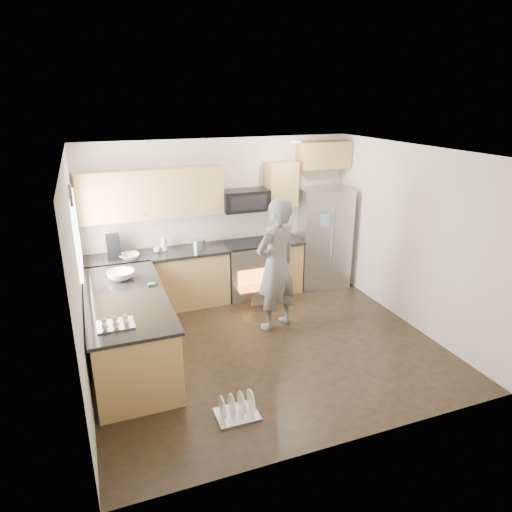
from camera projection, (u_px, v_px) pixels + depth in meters
name	position (u px, v px, depth m)	size (l,w,h in m)	color
ground	(265.00, 345.00, 6.23)	(4.50, 4.50, 0.00)	black
room_shell	(263.00, 227.00, 5.68)	(4.54, 4.04, 2.62)	beige
back_cabinet_run	(191.00, 246.00, 7.26)	(4.45, 0.64, 2.50)	#AB8044
peninsula	(129.00, 329.00, 5.72)	(0.96, 2.36, 1.03)	#AB8044
stove_range	(248.00, 257.00, 7.62)	(0.76, 0.97, 1.79)	#B7B7BC
refrigerator	(323.00, 237.00, 8.03)	(0.95, 0.80, 1.74)	#B7B7BC
person	(276.00, 265.00, 6.43)	(0.70, 0.46, 1.93)	slate
dish_rack	(237.00, 410.00, 4.84)	(0.44, 0.36, 0.28)	#B7B7BC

